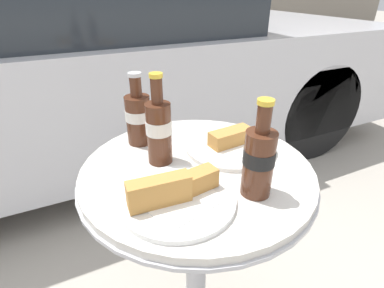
% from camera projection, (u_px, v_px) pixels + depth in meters
% --- Properties ---
extents(bistro_table, '(0.61, 0.61, 0.77)m').
position_uv_depth(bistro_table, '(196.00, 224.00, 0.87)').
color(bistro_table, '#B7B7BC').
rests_on(bistro_table, ground_plane).
extents(cola_bottle_left, '(0.07, 0.07, 0.23)m').
position_uv_depth(cola_bottle_left, '(159.00, 129.00, 0.75)').
color(cola_bottle_left, '#4C2819').
rests_on(cola_bottle_left, bistro_table).
extents(cola_bottle_right, '(0.07, 0.07, 0.22)m').
position_uv_depth(cola_bottle_right, '(259.00, 159.00, 0.63)').
color(cola_bottle_right, '#4C2819').
rests_on(cola_bottle_right, bistro_table).
extents(cola_bottle_center, '(0.07, 0.07, 0.21)m').
position_uv_depth(cola_bottle_center, '(138.00, 117.00, 0.85)').
color(cola_bottle_center, '#4C2819').
rests_on(cola_bottle_center, bistro_table).
extents(lunch_plate_near, '(0.26, 0.26, 0.06)m').
position_uv_depth(lunch_plate_near, '(231.00, 144.00, 0.85)').
color(lunch_plate_near, white).
rests_on(lunch_plate_near, bistro_table).
extents(lunch_plate_far, '(0.25, 0.25, 0.07)m').
position_uv_depth(lunch_plate_far, '(176.00, 195.00, 0.64)').
color(lunch_plate_far, white).
rests_on(lunch_plate_far, bistro_table).
extents(parked_car, '(4.22, 1.73, 1.45)m').
position_uv_depth(parked_car, '(102.00, 62.00, 2.15)').
color(parked_car, '#B7B7BC').
rests_on(parked_car, ground_plane).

